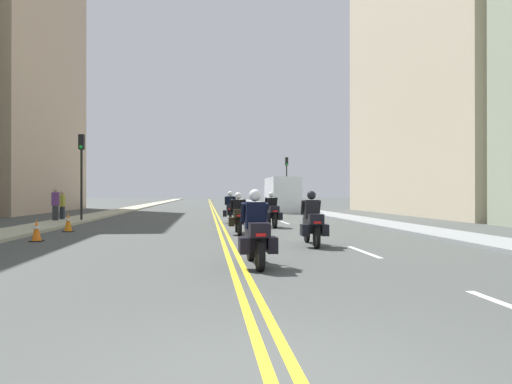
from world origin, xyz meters
The scene contains 20 objects.
ground_plane centered at (0.00, 48.00, 0.00)m, with size 264.00×264.00×0.00m, color #424644.
sidewalk_left centered at (-7.87, 48.00, 0.06)m, with size 2.02×144.00×0.12m, color #A7A58B.
sidewalk_right centered at (7.87, 48.00, 0.06)m, with size 2.02×144.00×0.12m, color gray.
centreline_yellow_inner centered at (-0.12, 48.00, 0.00)m, with size 0.12×132.00×0.01m, color yellow.
centreline_yellow_outer centered at (0.12, 48.00, 0.00)m, with size 0.12×132.00×0.01m, color yellow.
lane_dashes_white centered at (3.43, 29.00, 0.00)m, with size 0.14×56.40×0.01m.
building_left_1 centered at (-16.49, 36.04, 11.54)m, with size 7.13×18.17×23.08m.
building_right_1 centered at (17.18, 28.59, 15.13)m, with size 8.53×20.38×30.25m.
motorcycle_0 centered at (0.38, 5.97, 0.65)m, with size 0.77×2.07×1.61m.
motorcycle_1 centered at (2.41, 9.50, 0.66)m, with size 0.78×2.22×1.60m.
motorcycle_2 centered at (0.55, 13.57, 0.63)m, with size 0.76×2.10×1.56m.
motorcycle_3 centered at (2.28, 16.80, 0.66)m, with size 0.78×2.13×1.60m.
motorcycle_4 centered at (0.59, 20.08, 0.67)m, with size 0.78×2.18×1.65m.
traffic_cone_0 centered at (-6.10, 15.35, 0.38)m, with size 0.38×0.38×0.77m.
traffic_cone_1 centered at (-5.98, 11.61, 0.35)m, with size 0.36×0.36×0.71m.
traffic_light_near centered at (-7.26, 21.69, 3.21)m, with size 0.28×0.38×4.66m.
traffic_light_far centered at (7.26, 41.14, 3.48)m, with size 0.28×0.38×5.10m.
pedestrian_0 centered at (-8.49, 21.39, 0.94)m, with size 0.39×0.27×1.82m.
pedestrian_2 centered at (-8.49, 22.54, 0.86)m, with size 0.22×0.48×1.67m.
parked_truck centered at (5.46, 33.56, 1.27)m, with size 2.20×6.50×2.80m.
Camera 1 is at (-0.64, -3.51, 1.52)m, focal length 32.13 mm.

